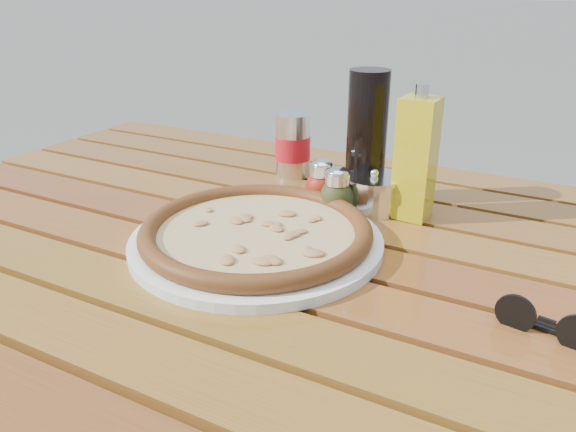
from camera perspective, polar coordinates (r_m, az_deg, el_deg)
The scene contains 10 objects.
table at distance 0.86m, azimuth -0.64°, elevation -6.99°, with size 1.40×0.90×0.75m.
plate at distance 0.80m, azimuth -3.23°, elevation -2.55°, with size 0.36×0.36×0.01m, color white.
pizza at distance 0.80m, azimuth -3.25°, elevation -1.53°, with size 0.38×0.38×0.03m.
pepper_shaker at distance 0.93m, azimuth 3.43°, elevation 3.28°, with size 0.07×0.07×0.08m.
oregano_shaker at distance 0.89m, azimuth 5.01°, elevation 2.37°, with size 0.07×0.07×0.08m.
dark_bottle at distance 0.94m, azimuth 7.99°, elevation 7.88°, with size 0.07×0.07×0.22m, color black.
soda_can at distance 1.07m, azimuth 0.48°, elevation 7.18°, with size 0.07×0.07×0.12m.
olive_oil_cruet at distance 0.89m, azimuth 12.86°, elevation 5.73°, with size 0.06×0.06×0.21m.
parmesan_tin at distance 0.92m, azimuth 8.63°, elevation 2.35°, with size 0.13×0.13×0.07m.
sunglasses at distance 0.66m, azimuth 24.77°, elevation -9.96°, with size 0.11×0.04×0.04m.
Camera 1 is at (0.36, -0.65, 1.11)m, focal length 35.00 mm.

